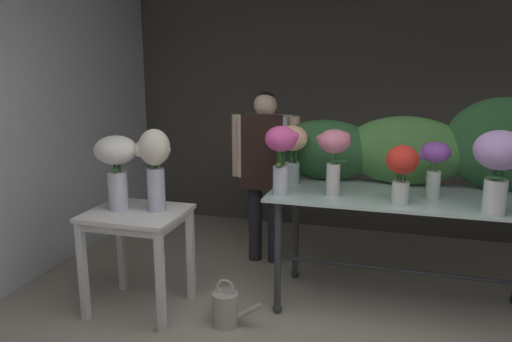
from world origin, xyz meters
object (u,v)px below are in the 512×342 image
(vase_fuchsia_anemones, at_px, (281,151))
(watering_can, at_px, (226,308))
(display_table_glass, at_px, (404,214))
(florist, at_px, (265,160))
(side_table_white, at_px, (137,226))
(vase_peach_hydrangea, at_px, (292,146))
(vase_lilac_carnations, at_px, (499,161))
(vase_cream_lisianthus_tall, at_px, (154,162))
(vase_white_roses_tall, at_px, (116,163))
(vase_scarlet_ranunculus, at_px, (402,168))
(vase_violet_lilies, at_px, (435,163))
(vase_rosy_snapdragons, at_px, (334,152))

(vase_fuchsia_anemones, xyz_separation_m, watering_can, (-0.30, -0.33, -1.06))
(display_table_glass, xyz_separation_m, florist, (-1.19, 0.59, 0.21))
(side_table_white, relative_size, vase_peach_hydrangea, 1.69)
(vase_lilac_carnations, height_order, vase_cream_lisianthus_tall, vase_lilac_carnations)
(vase_white_roses_tall, bearing_deg, display_table_glass, 15.38)
(vase_peach_hydrangea, relative_size, watering_can, 1.27)
(side_table_white, bearing_deg, vase_cream_lisianthus_tall, 23.24)
(vase_fuchsia_anemones, relative_size, vase_white_roses_tall, 0.91)
(display_table_glass, bearing_deg, vase_scarlet_ranunculus, -98.49)
(vase_violet_lilies, xyz_separation_m, vase_lilac_carnations, (0.35, -0.25, 0.09))
(display_table_glass, height_order, watering_can, display_table_glass)
(vase_peach_hydrangea, distance_m, vase_lilac_carnations, 1.42)
(vase_scarlet_ranunculus, xyz_separation_m, vase_rosy_snapdragons, (-0.45, 0.08, 0.07))
(florist, distance_m, vase_white_roses_tall, 1.38)
(vase_rosy_snapdragons, bearing_deg, vase_lilac_carnations, -8.42)
(side_table_white, relative_size, vase_lilac_carnations, 1.45)
(vase_fuchsia_anemones, relative_size, vase_cream_lisianthus_tall, 0.83)
(vase_scarlet_ranunculus, relative_size, vase_cream_lisianthus_tall, 0.67)
(watering_can, bearing_deg, vase_scarlet_ranunculus, 16.74)
(vase_rosy_snapdragons, distance_m, vase_cream_lisianthus_tall, 1.25)
(vase_fuchsia_anemones, xyz_separation_m, vase_violet_lilies, (1.01, 0.18, -0.06))
(vase_cream_lisianthus_tall, relative_size, watering_can, 1.66)
(side_table_white, xyz_separation_m, florist, (0.64, 1.13, 0.30))
(vase_lilac_carnations, bearing_deg, vase_scarlet_ranunculus, 173.10)
(vase_violet_lilies, bearing_deg, vase_lilac_carnations, -36.08)
(vase_lilac_carnations, bearing_deg, vase_fuchsia_anemones, 177.01)
(florist, bearing_deg, vase_violet_lilies, -25.94)
(vase_fuchsia_anemones, height_order, vase_white_roses_tall, vase_fuchsia_anemones)
(display_table_glass, relative_size, florist, 1.23)
(vase_scarlet_ranunculus, distance_m, vase_peach_hydrangea, 0.88)
(vase_violet_lilies, bearing_deg, vase_white_roses_tall, -167.58)
(side_table_white, xyz_separation_m, vase_fuchsia_anemones, (0.98, 0.29, 0.54))
(vase_lilac_carnations, xyz_separation_m, watering_can, (-1.66, -0.26, -1.08))
(vase_white_roses_tall, bearing_deg, vase_peach_hydrangea, 29.71)
(vase_peach_hydrangea, distance_m, watering_can, 1.28)
(vase_white_roses_tall, xyz_separation_m, vase_cream_lisianthus_tall, (0.27, 0.06, 0.01))
(vase_cream_lisianthus_tall, bearing_deg, vase_lilac_carnations, 4.11)
(side_table_white, height_order, vase_scarlet_ranunculus, vase_scarlet_ranunculus)
(display_table_glass, distance_m, vase_lilac_carnations, 0.78)
(florist, height_order, watering_can, florist)
(vase_rosy_snapdragons, xyz_separation_m, watering_can, (-0.65, -0.41, -1.06))
(vase_peach_hydrangea, distance_m, vase_cream_lisianthus_tall, 1.04)
(vase_rosy_snapdragons, bearing_deg, side_table_white, -164.75)
(display_table_glass, height_order, vase_peach_hydrangea, vase_peach_hydrangea)
(display_table_glass, height_order, vase_scarlet_ranunculus, vase_scarlet_ranunculus)
(vase_cream_lisianthus_tall, bearing_deg, vase_violet_lilies, 12.48)
(florist, height_order, vase_lilac_carnations, florist)
(display_table_glass, distance_m, vase_white_roses_tall, 2.06)
(vase_violet_lilies, relative_size, watering_can, 1.12)
(display_table_glass, distance_m, vase_rosy_snapdragons, 0.69)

